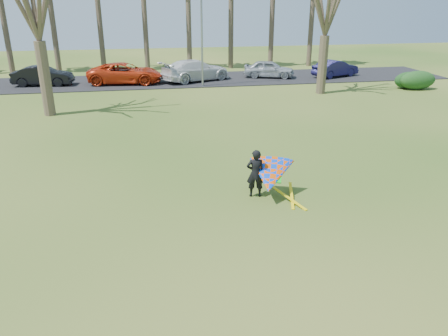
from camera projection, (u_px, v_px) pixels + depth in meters
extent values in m
plane|color=#1A4A10|center=(236.00, 225.00, 13.27)|extent=(100.00, 100.00, 0.00)
cube|color=black|center=(174.00, 80.00, 36.14)|extent=(46.00, 7.00, 0.06)
cylinder|color=#48392B|center=(2.00, 13.00, 37.38)|extent=(0.48, 0.48, 10.40)
cylinder|color=#4C3C2D|center=(53.00, 21.00, 38.31)|extent=(0.48, 0.48, 9.00)
cylinder|color=#4A3D2C|center=(99.00, 16.00, 38.86)|extent=(0.48, 0.48, 9.70)
cylinder|color=brown|center=(144.00, 12.00, 39.40)|extent=(0.48, 0.48, 10.40)
cylinder|color=brown|center=(189.00, 20.00, 40.33)|extent=(0.48, 0.48, 9.00)
cylinder|color=#46372A|center=(231.00, 15.00, 40.88)|extent=(0.48, 0.48, 9.70)
cylinder|color=#4B3B2D|center=(272.00, 11.00, 41.42)|extent=(0.48, 0.48, 10.40)
cylinder|color=#4C3E2D|center=(312.00, 19.00, 42.35)|extent=(0.48, 0.48, 9.00)
cylinder|color=#4C3C2E|center=(45.00, 79.00, 24.88)|extent=(0.64, 0.64, 4.20)
cylinder|color=#4D402E|center=(322.00, 65.00, 30.70)|extent=(0.64, 0.64, 3.99)
cylinder|color=gray|center=(202.00, 33.00, 32.28)|extent=(0.16, 0.16, 8.00)
ellipsoid|color=#183E16|center=(418.00, 80.00, 32.44)|extent=(2.78, 1.26, 1.39)
ellipsoid|color=#143715|center=(408.00, 80.00, 32.90)|extent=(2.23, 1.05, 1.24)
imported|color=black|center=(43.00, 76.00, 33.63)|extent=(4.61, 1.98, 1.48)
imported|color=red|center=(125.00, 73.00, 34.38)|extent=(6.05, 3.34, 1.60)
imported|color=silver|center=(196.00, 70.00, 35.52)|extent=(6.27, 4.58, 1.69)
imported|color=#9BA1A8|center=(269.00, 69.00, 36.98)|extent=(4.54, 3.03, 1.44)
imported|color=#181644|center=(335.00, 68.00, 37.38)|extent=(4.49, 2.98, 1.40)
imported|color=black|center=(255.00, 173.00, 14.91)|extent=(0.67, 0.49, 1.70)
cone|color=#043EDB|center=(270.00, 175.00, 14.76)|extent=(2.13, 2.39, 2.02)
cube|color=#0CBF19|center=(274.00, 177.00, 14.72)|extent=(0.62, 0.60, 0.24)
cube|color=yellow|center=(288.00, 201.00, 14.84)|extent=(0.85, 1.66, 0.28)
cube|color=yellow|center=(291.00, 198.00, 15.05)|extent=(0.56, 1.76, 0.22)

